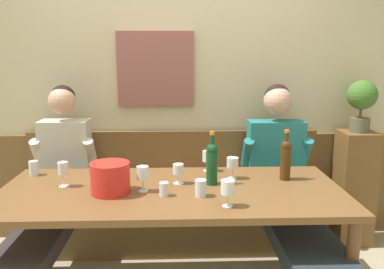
# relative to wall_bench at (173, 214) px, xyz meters

# --- Properties ---
(room_wall_back) EXTENTS (6.80, 0.12, 2.80)m
(room_wall_back) POSITION_rel_wall_bench_xyz_m (-0.00, 0.26, 1.12)
(room_wall_back) COLOR beige
(room_wall_back) RESTS_ON ground
(wood_wainscot_panel) EXTENTS (6.80, 0.03, 0.90)m
(wood_wainscot_panel) POSITION_rel_wall_bench_xyz_m (0.00, 0.21, 0.17)
(wood_wainscot_panel) COLOR brown
(wood_wainscot_panel) RESTS_ON ground
(wall_bench) EXTENTS (2.41, 0.42, 0.94)m
(wall_bench) POSITION_rel_wall_bench_xyz_m (0.00, 0.00, 0.00)
(wall_bench) COLOR brown
(wall_bench) RESTS_ON ground
(dining_table) EXTENTS (2.11, 0.91, 0.76)m
(dining_table) POSITION_rel_wall_bench_xyz_m (0.00, -0.72, 0.40)
(dining_table) COLOR brown
(dining_table) RESTS_ON ground
(person_left_seat) EXTENTS (0.48, 1.34, 1.34)m
(person_left_seat) POSITION_rel_wall_bench_xyz_m (-0.84, -0.38, 0.36)
(person_left_seat) COLOR #2E372F
(person_left_seat) RESTS_ON ground
(person_center_left_seat) EXTENTS (0.54, 1.35, 1.34)m
(person_center_left_seat) POSITION_rel_wall_bench_xyz_m (0.82, -0.39, 0.36)
(person_center_left_seat) COLOR #37353A
(person_center_left_seat) RESTS_ON ground
(ice_bucket) EXTENTS (0.23, 0.23, 0.19)m
(ice_bucket) POSITION_rel_wall_bench_xyz_m (-0.36, -0.78, 0.57)
(ice_bucket) COLOR red
(ice_bucket) RESTS_ON dining_table
(wine_bottle_amber_mid) EXTENTS (0.07, 0.07, 0.33)m
(wine_bottle_amber_mid) POSITION_rel_wall_bench_xyz_m (0.75, -0.56, 0.62)
(wine_bottle_amber_mid) COLOR #45270F
(wine_bottle_amber_mid) RESTS_ON dining_table
(wine_bottle_clear_water) EXTENTS (0.07, 0.07, 0.34)m
(wine_bottle_clear_water) POSITION_rel_wall_bench_xyz_m (0.26, -0.64, 0.62)
(wine_bottle_clear_water) COLOR #124421
(wine_bottle_clear_water) RESTS_ON dining_table
(wine_glass_mid_right) EXTENTS (0.08, 0.08, 0.15)m
(wine_glass_mid_right) POSITION_rel_wall_bench_xyz_m (0.31, -1.01, 0.58)
(wine_glass_mid_right) COLOR silver
(wine_glass_mid_right) RESTS_ON dining_table
(wine_glass_center_rear) EXTENTS (0.08, 0.08, 0.15)m
(wine_glass_center_rear) POSITION_rel_wall_bench_xyz_m (0.25, -0.36, 0.58)
(wine_glass_center_rear) COLOR silver
(wine_glass_center_rear) RESTS_ON dining_table
(wine_glass_left_end) EXTENTS (0.07, 0.07, 0.16)m
(wine_glass_left_end) POSITION_rel_wall_bench_xyz_m (-0.17, -0.76, 0.59)
(wine_glass_left_end) COLOR silver
(wine_glass_left_end) RESTS_ON dining_table
(wine_glass_right_end) EXTENTS (0.08, 0.08, 0.14)m
(wine_glass_right_end) POSITION_rel_wall_bench_xyz_m (0.40, -0.53, 0.58)
(wine_glass_right_end) COLOR silver
(wine_glass_right_end) RESTS_ON dining_table
(wine_glass_near_bucket) EXTENTS (0.07, 0.07, 0.16)m
(wine_glass_near_bucket) POSITION_rel_wall_bench_xyz_m (-0.67, -0.66, 0.59)
(wine_glass_near_bucket) COLOR silver
(wine_glass_near_bucket) RESTS_ON dining_table
(wine_glass_mid_left) EXTENTS (0.07, 0.07, 0.13)m
(wine_glass_mid_left) POSITION_rel_wall_bench_xyz_m (0.04, -0.62, 0.56)
(wine_glass_mid_left) COLOR silver
(wine_glass_mid_left) RESTS_ON dining_table
(water_tumbler_right) EXTENTS (0.06, 0.06, 0.10)m
(water_tumbler_right) POSITION_rel_wall_bench_xyz_m (-0.94, -0.41, 0.53)
(water_tumbler_right) COLOR silver
(water_tumbler_right) RESTS_ON dining_table
(water_tumbler_center) EXTENTS (0.06, 0.06, 0.08)m
(water_tumbler_center) POSITION_rel_wall_bench_xyz_m (-0.04, -0.84, 0.52)
(water_tumbler_center) COLOR silver
(water_tumbler_center) RESTS_ON dining_table
(water_tumbler_left) EXTENTS (0.07, 0.07, 0.10)m
(water_tumbler_left) POSITION_rel_wall_bench_xyz_m (0.17, -0.85, 0.53)
(water_tumbler_left) COLOR silver
(water_tumbler_left) RESTS_ON dining_table
(corner_pedestal) EXTENTS (0.28, 0.28, 0.95)m
(corner_pedestal) POSITION_rel_wall_bench_xyz_m (1.50, 0.03, 0.19)
(corner_pedestal) COLOR brown
(corner_pedestal) RESTS_ON ground
(potted_plant) EXTENTS (0.23, 0.23, 0.42)m
(potted_plant) POSITION_rel_wall_bench_xyz_m (1.50, 0.03, 0.93)
(potted_plant) COLOR #53533D
(potted_plant) RESTS_ON corner_pedestal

